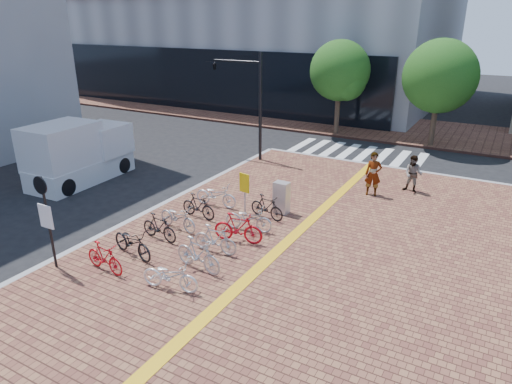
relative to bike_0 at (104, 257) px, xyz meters
The scene contains 26 objects.
ground 3.35m from the bike_0, 53.33° to the left, with size 120.00×120.00×0.00m, color black.
sidewalk 5.52m from the bike_0, 25.45° to the right, with size 14.00×34.00×0.15m, color brown.
tactile_strip 4.64m from the bike_0, 30.79° to the right, with size 0.40×34.00×0.01m, color gold.
kerb_north 15.47m from the bike_0, 71.27° to the left, with size 14.00×0.25×0.15m, color gray.
far_sidewalk 23.73m from the bike_0, 85.25° to the left, with size 70.00×8.00×0.15m, color brown.
crosswalk 16.83m from the bike_0, 81.58° to the left, with size 7.50×4.00×0.01m.
street_trees 21.56m from the bike_0, 70.78° to the left, with size 16.20×4.60×6.35m.
bike_0 is the anchor object (origin of this frame).
bike_1 1.13m from the bike_0, 87.14° to the left, with size 0.65×1.87×0.98m, color black.
bike_2 2.44m from the bike_0, 89.20° to the left, with size 0.44×1.57×0.94m, color black.
bike_3 3.41m from the bike_0, 88.76° to the left, with size 0.62×1.79×0.94m, color #A9A9AD.
bike_4 4.61m from the bike_0, 88.73° to the left, with size 0.45×1.58×0.95m, color black.
bike_5 5.90m from the bike_0, 89.54° to the left, with size 0.64×1.82×0.96m, color silver.
bike_6 2.37m from the bike_0, ahead, with size 0.60×1.71×0.90m, color silver.
bike_7 2.81m from the bike_0, 31.11° to the left, with size 0.49×1.75×1.05m, color #ABABB0.
bike_8 3.44m from the bike_0, 49.38° to the left, with size 0.45×1.60×0.96m, color #AFAFB4.
bike_9 4.40m from the bike_0, 55.43° to the left, with size 0.49×1.75×1.05m, color #B60D19.
bike_10 5.15m from the bike_0, 62.95° to the left, with size 0.62×1.77×0.93m, color #BBBAC0.
bike_11 6.32m from the bike_0, 67.59° to the left, with size 0.44×1.54×0.93m, color black.
pedestrian_a 11.51m from the bike_0, 63.07° to the left, with size 0.69×0.45×1.90m, color gray.
pedestrian_b 13.26m from the bike_0, 59.98° to the left, with size 0.80×0.62×1.65m, color #535769.
utility_box 7.13m from the bike_0, 68.17° to the left, with size 0.58×0.42×1.26m, color silver.
yellow_sign 5.90m from the bike_0, 74.78° to the left, with size 0.46×0.16×1.72m.
notice_sign 2.17m from the bike_0, 158.55° to the right, with size 0.55×0.12×2.98m.
traffic_light_pole 13.22m from the bike_0, 102.80° to the left, with size 3.01×1.16×5.60m.
box_truck 9.42m from the bike_0, 143.44° to the left, with size 2.40×5.09×2.89m.
Camera 1 is at (7.93, -10.91, 7.37)m, focal length 32.00 mm.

